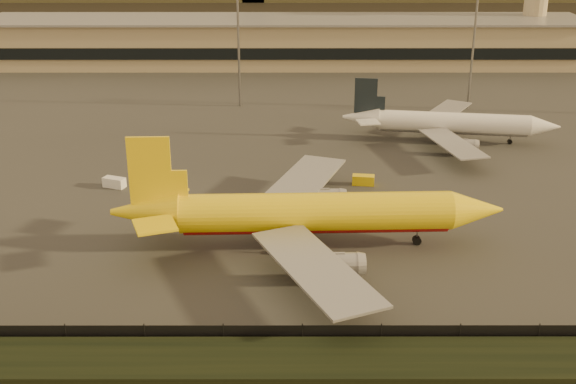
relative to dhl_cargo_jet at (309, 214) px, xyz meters
name	(u,v)px	position (x,y,z in m)	size (l,w,h in m)	color
ground	(283,283)	(-3.25, -9.73, -4.73)	(900.00, 900.00, 0.00)	black
embankment	(282,363)	(-3.25, -26.73, -4.03)	(320.00, 7.00, 1.40)	black
tarmac	(285,90)	(-3.25, 85.27, -4.63)	(320.00, 220.00, 0.20)	#2D2D2D
perimeter_fence	(283,335)	(-3.25, -22.73, -3.43)	(300.00, 0.05, 2.20)	black
terminal_building	(233,42)	(-17.78, 115.82, 1.52)	(202.00, 25.00, 12.60)	tan
apron_light_masts	(357,40)	(11.75, 65.27, 10.97)	(152.20, 12.20, 25.40)	slate
dhl_cargo_jet	(309,214)	(0.00, 0.00, 0.00)	(50.70, 49.74, 15.17)	yellow
white_narrowbody_jet	(449,124)	(27.62, 44.81, -1.09)	(40.13, 38.79, 11.54)	white
gse_vehicle_yellow	(363,180)	(9.36, 22.16, -3.75)	(3.47, 1.56, 1.56)	yellow
gse_vehicle_white	(114,182)	(-30.16, 21.14, -3.75)	(3.48, 1.57, 1.57)	white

